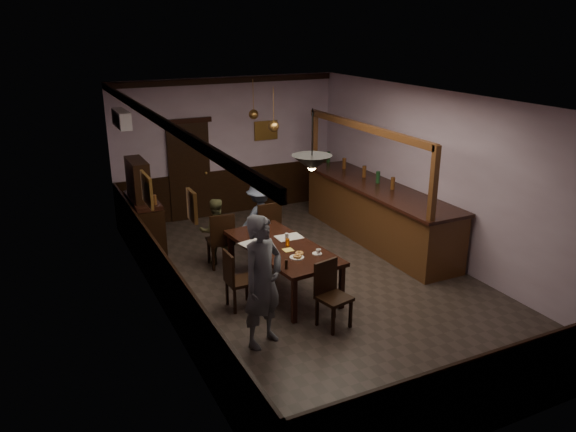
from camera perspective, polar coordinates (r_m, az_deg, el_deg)
room at (r=8.85m, az=2.84°, el=2.10°), size 5.01×8.01×3.01m
dining_table at (r=8.88m, az=-0.59°, el=-3.40°), size 1.21×2.29×0.75m
chair_far_left at (r=9.77m, az=-6.79°, el=-2.23°), size 0.48×0.48×1.01m
chair_far_right at (r=10.14m, az=-2.14°, el=-1.13°), size 0.46×0.46×1.05m
chair_near at (r=7.94m, az=4.33°, el=-7.61°), size 0.49×0.49×0.95m
chair_side at (r=8.40m, az=-5.35°, el=-6.24°), size 0.40×0.40×0.92m
person_standing at (r=7.32m, az=-2.59°, el=-6.67°), size 0.78×0.67×1.81m
person_seated_left at (r=10.01m, az=-7.41°, el=-1.49°), size 0.64×0.54×1.18m
person_seated_right at (r=10.35m, az=-2.90°, el=-0.21°), size 0.94×0.65×1.32m
newspaper_left at (r=8.96m, az=-3.51°, el=-2.75°), size 0.48×0.39×0.01m
newspaper_right at (r=9.18m, az=0.11°, el=-2.16°), size 0.42×0.30×0.01m
napkin at (r=8.69m, az=0.01°, el=-3.46°), size 0.16×0.16×0.00m
saucer at (r=8.55m, az=2.97°, el=-3.83°), size 0.15×0.15×0.01m
coffee_cup at (r=8.52m, az=3.11°, el=-3.62°), size 0.09×0.09×0.07m
pastry_plate at (r=8.41m, az=0.90°, el=-4.22°), size 0.22×0.22×0.01m
pastry_ring_a at (r=8.37m, az=0.96°, el=-4.11°), size 0.13×0.13×0.04m
pastry_ring_b at (r=8.48m, az=1.15°, el=-3.80°), size 0.13×0.13×0.04m
soda_can at (r=8.81m, az=-0.05°, el=-2.71°), size 0.07×0.07×0.12m
beer_glass at (r=8.69m, az=-2.17°, el=-2.76°), size 0.06×0.06×0.20m
water_glass at (r=8.96m, az=-0.12°, el=-2.22°), size 0.06×0.06×0.15m
pepper_mill at (r=8.02m, az=-0.18°, el=-4.93°), size 0.04×0.04×0.14m
sideboard at (r=10.70m, az=-14.49°, el=0.07°), size 0.47×1.33×1.76m
bar_counter at (r=11.04m, az=9.06°, el=0.43°), size 0.97×4.15×2.33m
door_back at (r=12.18m, az=-9.98°, el=4.41°), size 0.90×0.06×2.10m
ac_unit at (r=10.57m, az=-16.56°, el=9.45°), size 0.20×0.85×0.30m
picture_left_small at (r=6.34m, az=-9.72°, el=1.01°), size 0.04×0.28×0.36m
picture_left_large at (r=8.70m, az=-14.14°, el=2.61°), size 0.04×0.62×0.48m
picture_back at (r=12.62m, az=-2.25°, el=8.69°), size 0.55×0.04×0.42m
pendant_iron at (r=7.75m, az=2.44°, el=5.40°), size 0.56×0.56×0.86m
pendant_brass_mid at (r=10.27m, az=-1.47°, el=9.10°), size 0.20×0.20×0.81m
pendant_brass_far at (r=11.63m, az=-3.52°, el=10.26°), size 0.20×0.20×0.81m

